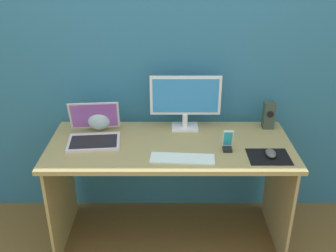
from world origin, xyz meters
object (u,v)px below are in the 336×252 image
at_px(keyboard_external, 182,159).
at_px(mouse, 271,153).
at_px(laptop, 94,133).
at_px(phone_in_dock, 228,143).
at_px(fishbowl, 99,118).
at_px(speaker_right, 269,115).
at_px(monitor, 185,100).

distance_m(keyboard_external, mouse, 0.53).
xyz_separation_m(laptop, phone_in_dock, (0.85, -0.14, 0.00)).
bearing_deg(phone_in_dock, fishbowl, 159.90).
height_order(speaker_right, mouse, speaker_right).
height_order(mouse, phone_in_dock, phone_in_dock).
distance_m(keyboard_external, phone_in_dock, 0.31).
height_order(laptop, keyboard_external, laptop).
bearing_deg(fishbowl, phone_in_dock, -20.10).
xyz_separation_m(mouse, phone_in_dock, (-0.25, 0.08, 0.03)).
bearing_deg(keyboard_external, phone_in_dock, 25.53).
bearing_deg(keyboard_external, mouse, 7.80).
relative_size(monitor, fishbowl, 2.75).
bearing_deg(speaker_right, monitor, -179.35).
height_order(monitor, speaker_right, monitor).
xyz_separation_m(monitor, laptop, (-0.60, -0.17, -0.16)).
xyz_separation_m(monitor, mouse, (0.50, -0.39, -0.19)).
xyz_separation_m(monitor, phone_in_dock, (0.25, -0.32, -0.16)).
relative_size(fishbowl, keyboard_external, 0.45).
distance_m(monitor, fishbowl, 0.60).
xyz_separation_m(laptop, fishbowl, (0.01, 0.16, 0.03)).
height_order(keyboard_external, mouse, mouse).
bearing_deg(monitor, laptop, -163.83).
relative_size(keyboard_external, mouse, 3.82).
bearing_deg(laptop, speaker_right, 8.73).
height_order(fishbowl, mouse, fishbowl).
height_order(laptop, phone_in_dock, laptop).
bearing_deg(mouse, monitor, 142.26).
relative_size(fishbowl, mouse, 1.73).
bearing_deg(mouse, laptop, 169.08).
bearing_deg(mouse, keyboard_external, -175.80).
xyz_separation_m(speaker_right, phone_in_dock, (-0.32, -0.32, -0.05)).
xyz_separation_m(speaker_right, mouse, (-0.07, -0.40, -0.07)).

